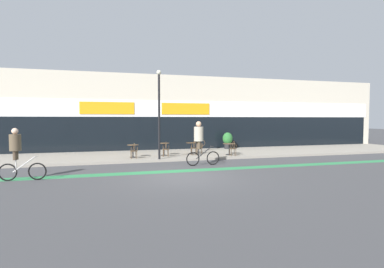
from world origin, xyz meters
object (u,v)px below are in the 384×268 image
Objects in this scene: cyclist_0 at (200,140)px; bistro_table_2 at (191,146)px; bistro_table_3 at (229,147)px; cafe_chair_1_near at (166,148)px; cyclist_1 at (17,151)px; bistro_table_0 at (133,148)px; cafe_chair_0_near at (134,150)px; cafe_chair_2_side at (201,146)px; lamp_post at (159,108)px; bistro_table_1 at (164,147)px; planter_pot at (228,140)px; cafe_chair_3_near at (233,147)px; cafe_chair_2_near at (194,147)px.

bistro_table_2 is at bearing 77.79° from cyclist_0.
cyclist_0 is at bearing -134.64° from bistro_table_3.
cafe_chair_1_near is 8.16m from cyclist_1.
cyclist_0 reaches higher than bistro_table_0.
bistro_table_2 is (3.73, 0.69, -0.00)m from bistro_table_0.
cafe_chair_0_near reaches higher than bistro_table_0.
lamp_post reaches higher than cafe_chair_2_side.
cyclist_1 is (-6.67, -5.31, 0.48)m from bistro_table_1.
cafe_chair_1_near is at bearing -6.17° from bistro_table_0.
planter_pot is 0.25× the size of lamp_post.
cafe_chair_1_near is 1.00× the size of cafe_chair_3_near.
cyclist_1 is (-12.05, -8.08, 0.34)m from planter_pot.
cafe_chair_2_near is 0.18× the size of lamp_post.
cafe_chair_2_side is 4.21m from cyclist_0.
cafe_chair_1_near is at bearing -153.97° from bistro_table_2.
cyclist_1 is at bearing -134.16° from bistro_table_0.
bistro_table_1 is 1.04× the size of bistro_table_2.
cafe_chair_1_near reaches higher than bistro_table_1.
planter_pot reaches higher than cafe_chair_0_near.
cyclist_1 is at bearing -141.45° from bistro_table_1.
cafe_chair_2_near is 3.58m from lamp_post.
bistro_table_3 is 4.13m from cyclist_0.
cafe_chair_2_side is (2.45, 0.88, 0.00)m from cafe_chair_1_near.
bistro_table_3 is 5.20m from lamp_post.
cafe_chair_3_near is at bearing -90.60° from bistro_table_3.
cafe_chair_1_near is 6.37m from planter_pot.
cafe_chair_3_near is (3.99, -1.41, -0.03)m from bistro_table_1.
bistro_table_3 is at bearing 27.34° from cyclist_1.
cyclist_1 reaches higher than cafe_chair_2_near.
bistro_table_3 is (2.18, -1.05, -0.01)m from bistro_table_2.
cafe_chair_2_near is (3.73, 0.06, -0.01)m from bistro_table_0.
lamp_post reaches higher than cafe_chair_0_near.
bistro_table_3 is 2.22m from cafe_chair_2_near.
planter_pot is (7.29, 3.81, 0.17)m from cafe_chair_0_near.
cyclist_1 reaches higher than bistro_table_3.
bistro_table_3 is 0.87× the size of cafe_chair_1_near.
cyclist_1 reaches higher than cafe_chair_0_near.
cafe_chair_2_near reaches higher than bistro_table_1.
cyclist_1 is (-4.75, -4.89, 0.50)m from bistro_table_0.
bistro_table_0 is 5.92m from bistro_table_3.
planter_pot is (7.30, 3.19, 0.17)m from bistro_table_0.
cafe_chair_1_near is (-1.83, -0.89, -0.01)m from bistro_table_2.
bistro_table_0 is at bearing -156.40° from planter_pot.
bistro_table_2 is 3.84m from lamp_post.
bistro_table_1 is at bearing 13.57° from cafe_chair_2_side.
bistro_table_3 is 1.87m from cafe_chair_2_side.
cafe_chair_2_side is at bearing -65.10° from cafe_chair_1_near.
bistro_table_2 is at bearing 10.40° from bistro_table_0.
cafe_chair_0_near is 4.54m from cafe_chair_2_side.
bistro_table_3 is at bearing -3.54° from bistro_table_0.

